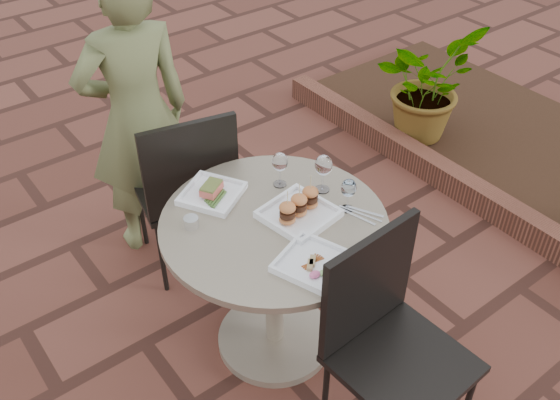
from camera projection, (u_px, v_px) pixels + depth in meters
ground at (272, 357)px, 2.81m from camera, size 60.00×60.00×0.00m
cafe_table at (274, 266)px, 2.58m from camera, size 0.90×0.90×0.73m
chair_far at (187, 182)px, 2.93m from camera, size 0.53×0.53×0.93m
chair_near at (386, 330)px, 2.24m from camera, size 0.46×0.46×0.93m
diner at (137, 117)px, 2.99m from camera, size 0.59×0.43×1.52m
plate_salmon at (212, 193)px, 2.54m from camera, size 0.31×0.31×0.06m
plate_sliders at (299, 210)px, 2.43m from camera, size 0.29×0.29×0.16m
plate_tuna at (313, 262)px, 2.23m from camera, size 0.30×0.30×0.03m
wine_glass_right at (349, 189)px, 2.42m from camera, size 0.06×0.06×0.15m
wine_glass_mid at (280, 163)px, 2.54m from camera, size 0.07×0.07×0.16m
wine_glass_far at (323, 166)px, 2.51m from camera, size 0.07×0.07×0.17m
steel_ramekin at (191, 222)px, 2.39m from camera, size 0.06×0.06×0.04m
cutlery_set at (360, 214)px, 2.46m from camera, size 0.15×0.20×0.00m
planter_curb at (456, 182)px, 3.71m from camera, size 0.12×3.00×0.15m
mulch_bed at (526, 149)px, 4.07m from camera, size 1.30×3.00×0.06m
potted_plant_a at (425, 84)px, 3.95m from camera, size 0.78×0.72×0.72m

